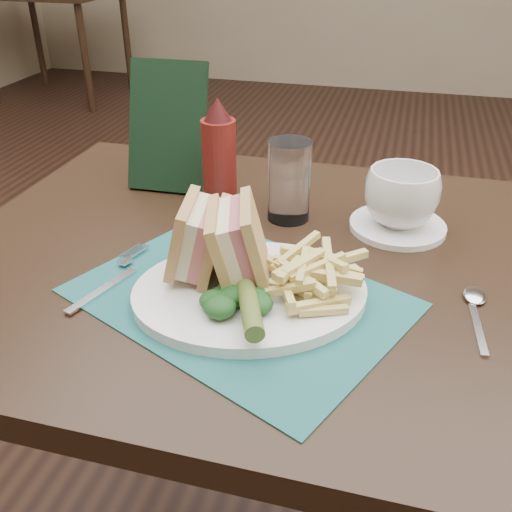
{
  "coord_description": "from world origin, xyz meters",
  "views": [
    {
      "loc": [
        0.19,
        -1.2,
        1.17
      ],
      "look_at": [
        0.03,
        -0.59,
        0.8
      ],
      "focal_mm": 40.0,
      "sensor_mm": 36.0,
      "label": 1
    }
  ],
  "objects_px": {
    "check_presenter": "(167,127)",
    "drinking_glass": "(289,181)",
    "saucer": "(397,226)",
    "coffee_cup": "(401,197)",
    "placemat": "(239,297)",
    "sandwich_half_b": "(222,243)",
    "table_bg_left": "(59,45)",
    "ketchup_bottle": "(219,155)",
    "plate": "(250,293)",
    "sandwich_half_a": "(182,237)",
    "table_main": "(252,430)"
  },
  "relations": [
    {
      "from": "coffee_cup",
      "to": "ketchup_bottle",
      "type": "bearing_deg",
      "value": 179.01
    },
    {
      "from": "drinking_glass",
      "to": "check_presenter",
      "type": "xyz_separation_m",
      "value": [
        -0.24,
        0.08,
        0.04
      ]
    },
    {
      "from": "coffee_cup",
      "to": "table_bg_left",
      "type": "bearing_deg",
      "value": 129.85
    },
    {
      "from": "table_main",
      "to": "plate",
      "type": "distance_m",
      "value": 0.4
    },
    {
      "from": "check_presenter",
      "to": "sandwich_half_b",
      "type": "bearing_deg",
      "value": -58.85
    },
    {
      "from": "placemat",
      "to": "table_main",
      "type": "bearing_deg",
      "value": 97.92
    },
    {
      "from": "drinking_glass",
      "to": "ketchup_bottle",
      "type": "bearing_deg",
      "value": 174.58
    },
    {
      "from": "sandwich_half_b",
      "to": "coffee_cup",
      "type": "height_order",
      "value": "sandwich_half_b"
    },
    {
      "from": "coffee_cup",
      "to": "plate",
      "type": "bearing_deg",
      "value": -125.15
    },
    {
      "from": "sandwich_half_a",
      "to": "sandwich_half_b",
      "type": "height_order",
      "value": "sandwich_half_b"
    },
    {
      "from": "table_bg_left",
      "to": "sandwich_half_b",
      "type": "bearing_deg",
      "value": -54.62
    },
    {
      "from": "table_bg_left",
      "to": "sandwich_half_b",
      "type": "xyz_separation_m",
      "value": [
        2.33,
        -3.28,
        0.45
      ]
    },
    {
      "from": "sandwich_half_b",
      "to": "ketchup_bottle",
      "type": "height_order",
      "value": "ketchup_bottle"
    },
    {
      "from": "placemat",
      "to": "sandwich_half_b",
      "type": "distance_m",
      "value": 0.08
    },
    {
      "from": "saucer",
      "to": "check_presenter",
      "type": "distance_m",
      "value": 0.43
    },
    {
      "from": "table_bg_left",
      "to": "saucer",
      "type": "height_order",
      "value": "saucer"
    },
    {
      "from": "saucer",
      "to": "drinking_glass",
      "type": "bearing_deg",
      "value": -177.96
    },
    {
      "from": "table_bg_left",
      "to": "placemat",
      "type": "distance_m",
      "value": 4.07
    },
    {
      "from": "check_presenter",
      "to": "coffee_cup",
      "type": "bearing_deg",
      "value": -11.6
    },
    {
      "from": "sandwich_half_a",
      "to": "ketchup_bottle",
      "type": "height_order",
      "value": "ketchup_bottle"
    },
    {
      "from": "coffee_cup",
      "to": "table_main",
      "type": "bearing_deg",
      "value": -148.19
    },
    {
      "from": "saucer",
      "to": "coffee_cup",
      "type": "bearing_deg",
      "value": 0.0
    },
    {
      "from": "sandwich_half_a",
      "to": "ketchup_bottle",
      "type": "xyz_separation_m",
      "value": [
        -0.03,
        0.23,
        0.02
      ]
    },
    {
      "from": "sandwich_half_a",
      "to": "saucer",
      "type": "distance_m",
      "value": 0.36
    },
    {
      "from": "plate",
      "to": "coffee_cup",
      "type": "height_order",
      "value": "coffee_cup"
    },
    {
      "from": "sandwich_half_b",
      "to": "check_presenter",
      "type": "height_order",
      "value": "check_presenter"
    },
    {
      "from": "table_main",
      "to": "sandwich_half_b",
      "type": "xyz_separation_m",
      "value": [
        -0.01,
        -0.11,
        0.45
      ]
    },
    {
      "from": "coffee_cup",
      "to": "placemat",
      "type": "bearing_deg",
      "value": -127.15
    },
    {
      "from": "placemat",
      "to": "sandwich_half_b",
      "type": "relative_size",
      "value": 3.73
    },
    {
      "from": "coffee_cup",
      "to": "check_presenter",
      "type": "xyz_separation_m",
      "value": [
        -0.41,
        0.07,
        0.05
      ]
    },
    {
      "from": "plate",
      "to": "coffee_cup",
      "type": "xyz_separation_m",
      "value": [
        0.17,
        0.25,
        0.05
      ]
    },
    {
      "from": "table_bg_left",
      "to": "saucer",
      "type": "relative_size",
      "value": 6.0
    },
    {
      "from": "check_presenter",
      "to": "drinking_glass",
      "type": "bearing_deg",
      "value": -19.96
    },
    {
      "from": "table_main",
      "to": "check_presenter",
      "type": "bearing_deg",
      "value": 136.08
    },
    {
      "from": "table_main",
      "to": "saucer",
      "type": "height_order",
      "value": "saucer"
    },
    {
      "from": "placemat",
      "to": "saucer",
      "type": "height_order",
      "value": "saucer"
    },
    {
      "from": "saucer",
      "to": "drinking_glass",
      "type": "distance_m",
      "value": 0.18
    },
    {
      "from": "sandwich_half_b",
      "to": "drinking_glass",
      "type": "bearing_deg",
      "value": 64.75
    },
    {
      "from": "sandwich_half_a",
      "to": "ketchup_bottle",
      "type": "relative_size",
      "value": 0.55
    },
    {
      "from": "placemat",
      "to": "check_presenter",
      "type": "relative_size",
      "value": 1.79
    },
    {
      "from": "plate",
      "to": "sandwich_half_a",
      "type": "bearing_deg",
      "value": 148.0
    },
    {
      "from": "plate",
      "to": "table_main",
      "type": "bearing_deg",
      "value": 83.35
    },
    {
      "from": "sandwich_half_b",
      "to": "drinking_glass",
      "type": "relative_size",
      "value": 0.83
    },
    {
      "from": "plate",
      "to": "saucer",
      "type": "xyz_separation_m",
      "value": [
        0.17,
        0.25,
        -0.0
      ]
    },
    {
      "from": "table_bg_left",
      "to": "drinking_glass",
      "type": "height_order",
      "value": "drinking_glass"
    },
    {
      "from": "plate",
      "to": "sandwich_half_b",
      "type": "height_order",
      "value": "sandwich_half_b"
    },
    {
      "from": "saucer",
      "to": "drinking_glass",
      "type": "relative_size",
      "value": 1.15
    },
    {
      "from": "sandwich_half_b",
      "to": "drinking_glass",
      "type": "height_order",
      "value": "drinking_glass"
    },
    {
      "from": "table_main",
      "to": "placemat",
      "type": "height_order",
      "value": "placemat"
    },
    {
      "from": "table_main",
      "to": "placemat",
      "type": "distance_m",
      "value": 0.4
    }
  ]
}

